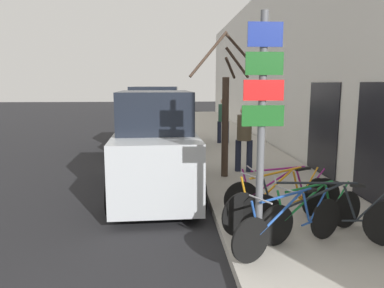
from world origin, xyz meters
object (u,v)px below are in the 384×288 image
(bicycle_4, at_px, (283,194))
(pedestrian_near, at_px, (244,134))
(signpost, at_px, (262,124))
(bicycle_3, at_px, (281,202))
(parked_car_1, at_px, (155,122))
(pedestrian_far, at_px, (223,117))
(parked_car_0, at_px, (155,148))
(bicycle_0, at_px, (291,225))
(street_tree, at_px, (226,112))
(bicycle_1, at_px, (323,216))
(bicycle_2, at_px, (314,213))

(bicycle_4, xyz_separation_m, pedestrian_near, (-0.02, 3.44, 0.64))
(signpost, distance_m, bicycle_4, 2.33)
(bicycle_3, relative_size, parked_car_1, 0.51)
(pedestrian_near, relative_size, pedestrian_far, 0.99)
(parked_car_0, bearing_deg, bicycle_0, -61.75)
(pedestrian_far, bearing_deg, street_tree, -98.35)
(bicycle_4, relative_size, pedestrian_far, 1.23)
(bicycle_0, bearing_deg, pedestrian_far, -30.80)
(bicycle_1, bearing_deg, bicycle_2, 30.40)
(bicycle_1, distance_m, pedestrian_far, 9.61)
(signpost, bearing_deg, pedestrian_far, 84.32)
(bicycle_4, height_order, parked_car_0, parked_car_0)
(parked_car_0, height_order, pedestrian_near, parked_car_0)
(bicycle_4, relative_size, parked_car_0, 0.47)
(bicycle_4, xyz_separation_m, parked_car_1, (-2.55, 7.82, 0.55))
(bicycle_3, distance_m, street_tree, 3.72)
(bicycle_2, distance_m, pedestrian_far, 9.40)
(bicycle_0, height_order, pedestrian_near, pedestrian_near)
(bicycle_0, distance_m, pedestrian_near, 4.93)
(bicycle_3, xyz_separation_m, parked_car_1, (-2.35, 8.33, 0.52))
(bicycle_1, xyz_separation_m, pedestrian_far, (-0.09, 9.59, 0.63))
(bicycle_0, bearing_deg, bicycle_2, -76.18)
(signpost, height_order, parked_car_1, signpost)
(bicycle_2, distance_m, bicycle_3, 0.60)
(signpost, height_order, bicycle_4, signpost)
(street_tree, bearing_deg, bicycle_3, -83.50)
(bicycle_0, distance_m, street_tree, 4.60)
(parked_car_1, bearing_deg, parked_car_0, -85.90)
(bicycle_2, relative_size, parked_car_1, 0.46)
(signpost, height_order, bicycle_1, signpost)
(bicycle_3, height_order, parked_car_1, parked_car_1)
(signpost, bearing_deg, street_tree, 86.82)
(bicycle_1, xyz_separation_m, street_tree, (-0.83, 4.16, 1.26))
(pedestrian_near, bearing_deg, bicycle_2, 110.56)
(bicycle_0, height_order, bicycle_4, bicycle_4)
(bicycle_0, bearing_deg, street_tree, -24.65)
(bicycle_0, xyz_separation_m, parked_car_0, (-2.03, 3.48, 0.55))
(bicycle_4, relative_size, street_tree, 0.61)
(bicycle_3, height_order, bicycle_4, bicycle_3)
(bicycle_0, relative_size, parked_car_0, 0.41)
(parked_car_0, bearing_deg, bicycle_1, -53.10)
(bicycle_1, relative_size, parked_car_1, 0.57)
(bicycle_1, height_order, parked_car_0, parked_car_0)
(signpost, bearing_deg, bicycle_1, 20.81)
(bicycle_1, height_order, bicycle_3, bicycle_3)
(bicycle_2, bearing_deg, parked_car_0, 16.44)
(signpost, relative_size, pedestrian_near, 1.85)
(bicycle_1, relative_size, bicycle_2, 1.25)
(bicycle_3, relative_size, pedestrian_far, 1.21)
(signpost, relative_size, parked_car_1, 0.78)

